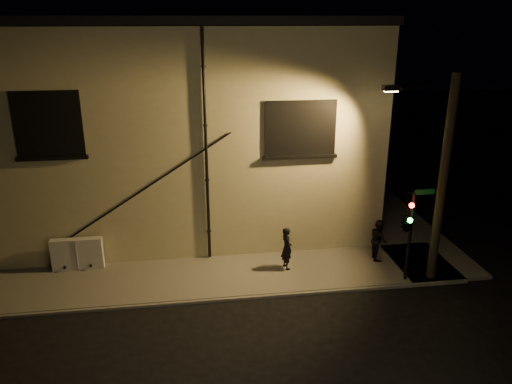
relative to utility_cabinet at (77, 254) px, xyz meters
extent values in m
plane|color=black|center=(6.55, -2.70, -0.71)|extent=(90.00, 90.00, 0.00)
cube|color=#5A5951|center=(3.55, -1.20, -0.65)|extent=(20.00, 3.00, 0.12)
cube|color=#5A5951|center=(13.05, 5.30, -0.65)|extent=(3.00, 16.00, 0.12)
cube|color=tan|center=(3.55, 6.30, 3.54)|extent=(16.00, 12.00, 8.50)
cube|color=black|center=(3.55, 6.30, 7.94)|extent=(16.20, 12.20, 0.30)
cube|color=black|center=(-0.45, 0.28, 4.69)|extent=(2.20, 0.10, 2.20)
cube|color=black|center=(-0.45, 0.29, 4.69)|extent=(1.98, 0.05, 1.98)
cube|color=black|center=(8.15, 0.28, 4.29)|extent=(2.60, 0.10, 2.00)
cube|color=black|center=(8.15, 0.29, 4.29)|extent=(2.38, 0.05, 1.78)
cylinder|color=black|center=(4.75, 0.22, 3.60)|extent=(0.11, 0.11, 8.30)
cylinder|color=black|center=(2.55, 0.25, 2.29)|extent=(5.96, 0.04, 3.75)
cylinder|color=black|center=(2.67, 0.25, 2.35)|extent=(5.96, 0.04, 3.75)
cube|color=#B9B8B0|center=(0.00, 0.00, 0.00)|extent=(1.79, 0.30, 1.18)
imported|color=black|center=(7.46, -1.02, 0.20)|extent=(0.49, 0.64, 1.58)
imported|color=black|center=(11.03, -0.77, 0.20)|extent=(0.69, 0.84, 1.57)
cylinder|color=black|center=(11.42, -2.40, 0.98)|extent=(0.12, 0.12, 3.15)
imported|color=black|center=(11.20, -2.52, 1.65)|extent=(0.76, 1.94, 0.76)
sphere|color=#FF140C|center=(11.22, -2.70, 2.27)|extent=(0.17, 0.17, 0.17)
sphere|color=#14FF3F|center=(11.22, -2.70, 1.75)|extent=(0.17, 0.17, 0.17)
cube|color=#0C4C1E|center=(11.77, -2.40, 2.61)|extent=(0.70, 0.03, 0.18)
cylinder|color=black|center=(12.37, -2.38, 2.88)|extent=(0.30, 0.30, 7.17)
cylinder|color=black|center=(11.57, -1.83, 5.96)|extent=(1.82, 0.99, 0.10)
cube|color=black|center=(10.77, -1.28, 5.86)|extent=(0.55, 0.28, 0.18)
cube|color=#FFC672|center=(10.77, -1.28, 5.76)|extent=(0.42, 0.20, 0.04)
camera|label=1|loc=(4.04, -16.92, 8.05)|focal=35.00mm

